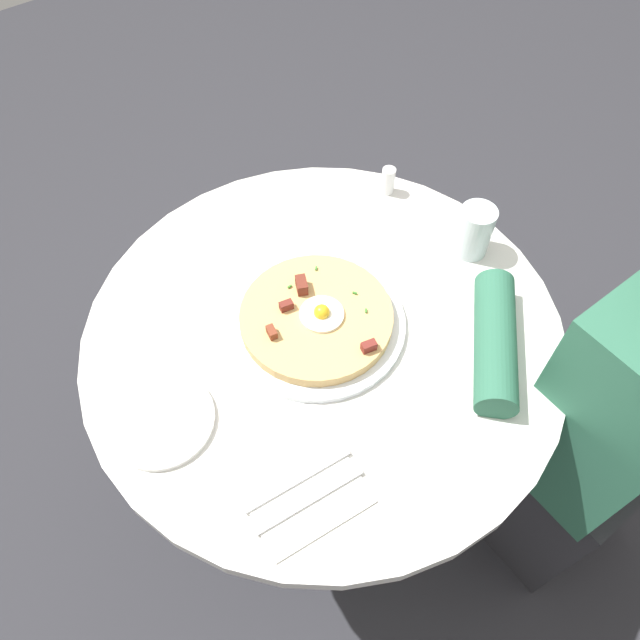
# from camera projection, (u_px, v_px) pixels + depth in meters

# --- Properties ---
(ground_plane) EXTENTS (6.00, 6.00, 0.00)m
(ground_plane) POSITION_uv_depth(u_px,v_px,m) (322.00, 478.00, 1.67)
(ground_plane) COLOR #2D2D33
(dining_table) EXTENTS (0.85, 0.85, 0.74)m
(dining_table) POSITION_uv_depth(u_px,v_px,m) (323.00, 378.00, 1.20)
(dining_table) COLOR silver
(dining_table) RESTS_ON ground_plane
(person_seated) EXTENTS (0.50, 0.46, 1.14)m
(person_seated) POSITION_uv_depth(u_px,v_px,m) (603.00, 430.00, 1.20)
(person_seated) COLOR #2D2D33
(person_seated) RESTS_ON ground_plane
(pizza_plate) EXTENTS (0.32, 0.32, 0.01)m
(pizza_plate) POSITION_uv_depth(u_px,v_px,m) (316.00, 322.00, 1.06)
(pizza_plate) COLOR white
(pizza_plate) RESTS_ON dining_table
(breakfast_pizza) EXTENTS (0.27, 0.27, 0.04)m
(breakfast_pizza) POSITION_uv_depth(u_px,v_px,m) (316.00, 317.00, 1.05)
(breakfast_pizza) COLOR tan
(breakfast_pizza) RESTS_ON pizza_plate
(bread_plate) EXTENTS (0.17, 0.17, 0.01)m
(bread_plate) POSITION_uv_depth(u_px,v_px,m) (162.00, 420.00, 0.95)
(bread_plate) COLOR white
(bread_plate) RESTS_ON dining_table
(napkin) EXTENTS (0.18, 0.16, 0.00)m
(napkin) POSITION_uv_depth(u_px,v_px,m) (304.00, 491.00, 0.89)
(napkin) COLOR white
(napkin) RESTS_ON dining_table
(fork) EXTENTS (0.18, 0.03, 0.00)m
(fork) POSITION_uv_depth(u_px,v_px,m) (310.00, 500.00, 0.88)
(fork) COLOR silver
(fork) RESTS_ON napkin
(knife) EXTENTS (0.18, 0.03, 0.00)m
(knife) POSITION_uv_depth(u_px,v_px,m) (298.00, 480.00, 0.89)
(knife) COLOR silver
(knife) RESTS_ON napkin
(water_glass) EXTENTS (0.07, 0.07, 0.10)m
(water_glass) POSITION_uv_depth(u_px,v_px,m) (474.00, 231.00, 1.13)
(water_glass) COLOR silver
(water_glass) RESTS_ON dining_table
(salt_shaker) EXTENTS (0.03, 0.03, 0.06)m
(salt_shaker) POSITION_uv_depth(u_px,v_px,m) (388.00, 181.00, 1.24)
(salt_shaker) COLOR white
(salt_shaker) RESTS_ON dining_table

